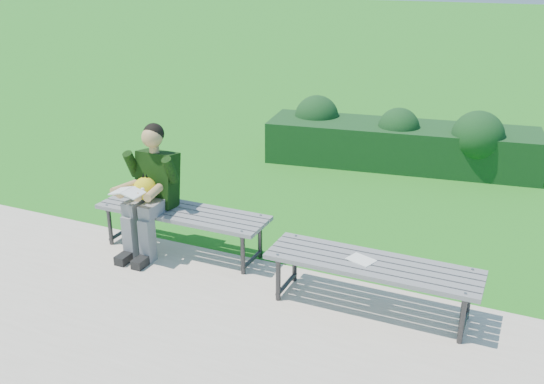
{
  "coord_description": "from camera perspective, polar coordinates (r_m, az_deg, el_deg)",
  "views": [
    {
      "loc": [
        2.3,
        -4.89,
        2.85
      ],
      "look_at": [
        0.14,
        -0.09,
        0.81
      ],
      "focal_mm": 40.0,
      "sensor_mm": 36.0,
      "label": 1
    }
  ],
  "objects": [
    {
      "name": "ground",
      "position": [
        6.11,
        -0.83,
        -6.62
      ],
      "size": [
        80.0,
        80.0,
        0.0
      ],
      "color": "#2B6C19",
      "rests_on": "ground"
    },
    {
      "name": "walkway",
      "position": [
        4.82,
        -10.01,
        -15.3
      ],
      "size": [
        30.0,
        3.5,
        0.02
      ],
      "color": "beige",
      "rests_on": "ground"
    },
    {
      "name": "hedge",
      "position": [
        9.01,
        11.96,
        4.79
      ],
      "size": [
        3.94,
        1.48,
        0.93
      ],
      "color": "#0F3F11",
      "rests_on": "ground"
    },
    {
      "name": "bench_left",
      "position": [
        6.2,
        -8.44,
        -2.18
      ],
      "size": [
        1.8,
        0.5,
        0.46
      ],
      "color": "gray",
      "rests_on": "walkway"
    },
    {
      "name": "bench_right",
      "position": [
        5.19,
        9.41,
        -7.08
      ],
      "size": [
        1.8,
        0.5,
        0.46
      ],
      "color": "gray",
      "rests_on": "walkway"
    },
    {
      "name": "seated_boy",
      "position": [
        6.18,
        -11.4,
        0.52
      ],
      "size": [
        0.56,
        0.76,
        1.31
      ],
      "color": "gray",
      "rests_on": "walkway"
    },
    {
      "name": "paper_sheet",
      "position": [
        5.19,
        8.38,
        -6.33
      ],
      "size": [
        0.26,
        0.23,
        0.01
      ],
      "color": "white",
      "rests_on": "bench_right"
    }
  ]
}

